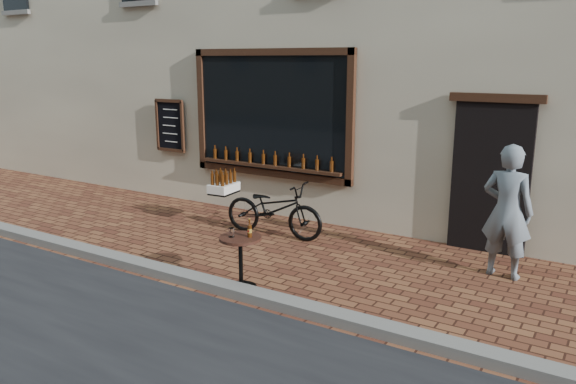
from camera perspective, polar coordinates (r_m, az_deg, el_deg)
The scene contains 5 objects.
ground at distance 6.64m, azimuth -4.42°, elevation -11.50°, with size 90.00×90.00×0.00m, color #53281B.
kerb at distance 6.76m, azimuth -3.41°, elevation -10.45°, with size 90.00×0.25×0.12m, color slate.
cargo_bicycle at distance 9.00m, azimuth -1.66°, elevation -1.65°, with size 2.01×0.72×0.96m.
bistro_table at distance 6.95m, azimuth -4.82°, elevation -6.07°, with size 0.52×0.52×0.90m.
pedestrian at distance 7.74m, azimuth 21.38°, elevation -1.85°, with size 0.64×0.42×1.76m, color slate.
Camera 1 is at (3.59, -4.84, 2.78)m, focal length 35.00 mm.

